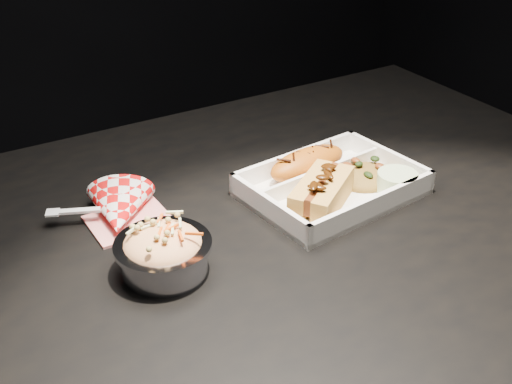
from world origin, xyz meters
TOP-DOWN VIEW (x-y plane):
  - dining_table at (0.00, 0.00)m, footprint 1.20×0.80m
  - food_tray at (0.12, 0.00)m, footprint 0.27×0.21m
  - fried_pastry at (0.12, 0.06)m, footprint 0.15×0.07m
  - hotdog at (0.08, -0.03)m, footprint 0.14×0.12m
  - fried_rice_mound at (0.19, -0.00)m, footprint 0.11×0.09m
  - cupcake_liner at (0.20, -0.05)m, footprint 0.06×0.06m
  - foil_coleslaw_cup at (-0.17, -0.05)m, footprint 0.12×0.12m
  - napkin_fork at (-0.18, 0.09)m, footprint 0.16×0.14m

SIDE VIEW (x-z plane):
  - dining_table at x=0.00m, z-range 0.28..1.03m
  - food_tray at x=0.12m, z-range 0.74..0.78m
  - napkin_fork at x=-0.18m, z-range 0.72..0.82m
  - cupcake_liner at x=0.20m, z-range 0.76..0.79m
  - fried_rice_mound at x=0.19m, z-range 0.76..0.79m
  - fried_pastry at x=0.12m, z-range 0.76..0.80m
  - foil_coleslaw_cup at x=-0.17m, z-range 0.75..0.82m
  - hotdog at x=0.08m, z-range 0.75..0.81m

